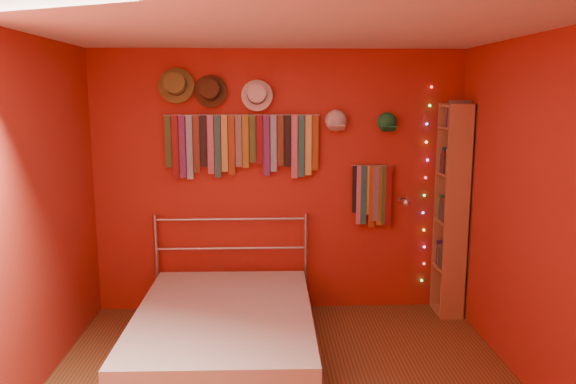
{
  "coord_description": "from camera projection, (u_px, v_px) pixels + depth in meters",
  "views": [
    {
      "loc": [
        -0.11,
        -3.55,
        2.09
      ],
      "look_at": [
        0.06,
        0.9,
        1.31
      ],
      "focal_mm": 35.0,
      "sensor_mm": 36.0,
      "label": 1
    }
  ],
  "objects": [
    {
      "name": "back_wall",
      "position": [
        279.0,
        183.0,
        5.36
      ],
      "size": [
        3.5,
        0.02,
        2.5
      ],
      "primitive_type": "cube",
      "color": "maroon",
      "rests_on": "ground"
    },
    {
      "name": "right_wall",
      "position": [
        549.0,
        222.0,
        3.71
      ],
      "size": [
        0.02,
        3.5,
        2.5
      ],
      "primitive_type": "cube",
      "color": "maroon",
      "rests_on": "ground"
    },
    {
      "name": "left_wall",
      "position": [
        10.0,
        227.0,
        3.57
      ],
      "size": [
        0.02,
        3.5,
        2.5
      ],
      "primitive_type": "cube",
      "color": "maroon",
      "rests_on": "ground"
    },
    {
      "name": "ceiling",
      "position": [
        284.0,
        25.0,
        3.42
      ],
      "size": [
        3.5,
        3.5,
        0.02
      ],
      "primitive_type": "cube",
      "color": "white",
      "rests_on": "back_wall"
    },
    {
      "name": "tie_rack",
      "position": [
        242.0,
        143.0,
        5.22
      ],
      "size": [
        1.45,
        0.03,
        0.6
      ],
      "color": "#AEAEB3",
      "rests_on": "back_wall"
    },
    {
      "name": "small_tie_rack",
      "position": [
        372.0,
        194.0,
        5.35
      ],
      "size": [
        0.4,
        0.03,
        0.6
      ],
      "color": "#AEAEB3",
      "rests_on": "back_wall"
    },
    {
      "name": "fedora_olive",
      "position": [
        176.0,
        84.0,
        5.07
      ],
      "size": [
        0.33,
        0.18,
        0.32
      ],
      "rotation": [
        1.36,
        0.0,
        0.0
      ],
      "color": "olive",
      "rests_on": "back_wall"
    },
    {
      "name": "fedora_brown",
      "position": [
        210.0,
        90.0,
        5.09
      ],
      "size": [
        0.3,
        0.16,
        0.3
      ],
      "rotation": [
        1.36,
        0.0,
        0.0
      ],
      "color": "#402A16",
      "rests_on": "back_wall"
    },
    {
      "name": "fedora_white",
      "position": [
        257.0,
        95.0,
        5.12
      ],
      "size": [
        0.29,
        0.16,
        0.29
      ],
      "rotation": [
        1.36,
        0.0,
        0.0
      ],
      "color": "white",
      "rests_on": "back_wall"
    },
    {
      "name": "cap_white",
      "position": [
        336.0,
        121.0,
        5.23
      ],
      "size": [
        0.19,
        0.24,
        0.19
      ],
      "color": "silver",
      "rests_on": "back_wall"
    },
    {
      "name": "cap_green",
      "position": [
        387.0,
        122.0,
        5.25
      ],
      "size": [
        0.18,
        0.23,
        0.18
      ],
      "color": "#1B7C3F",
      "rests_on": "back_wall"
    },
    {
      "name": "fairy_lights",
      "position": [
        426.0,
        187.0,
        5.38
      ],
      "size": [
        0.06,
        0.02,
        1.91
      ],
      "color": "#FF3333",
      "rests_on": "back_wall"
    },
    {
      "name": "reading_lamp",
      "position": [
        405.0,
        202.0,
        5.2
      ],
      "size": [
        0.07,
        0.31,
        0.09
      ],
      "color": "#AEAEB3",
      "rests_on": "back_wall"
    },
    {
      "name": "bookshelf",
      "position": [
        456.0,
        210.0,
        5.25
      ],
      "size": [
        0.25,
        0.34,
        2.0
      ],
      "color": "#A97B4C",
      "rests_on": "ground"
    },
    {
      "name": "bed",
      "position": [
        224.0,
        333.0,
        4.43
      ],
      "size": [
        1.48,
        2.01,
        0.97
      ],
      "rotation": [
        0.0,
        0.0,
        -0.01
      ],
      "color": "#AEAEB3",
      "rests_on": "ground"
    }
  ]
}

